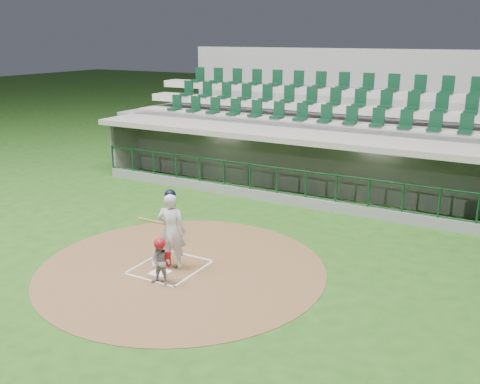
% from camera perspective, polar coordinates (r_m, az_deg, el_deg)
% --- Properties ---
extents(ground, '(120.00, 120.00, 0.00)m').
position_cam_1_polar(ground, '(13.93, -6.75, -7.56)').
color(ground, '#214C15').
rests_on(ground, ground).
extents(dirt_circle, '(7.20, 7.20, 0.01)m').
position_cam_1_polar(dirt_circle, '(13.62, -6.21, -8.09)').
color(dirt_circle, brown).
rests_on(dirt_circle, ground).
extents(home_plate, '(0.43, 0.43, 0.02)m').
position_cam_1_polar(home_plate, '(13.41, -8.52, -8.50)').
color(home_plate, white).
rests_on(home_plate, dirt_circle).
extents(batter_box_chalk, '(1.55, 1.80, 0.01)m').
position_cam_1_polar(batter_box_chalk, '(13.70, -7.49, -7.92)').
color(batter_box_chalk, white).
rests_on(batter_box_chalk, ground).
extents(dugout_structure, '(16.40, 3.70, 3.00)m').
position_cam_1_polar(dugout_structure, '(20.11, 6.47, 2.87)').
color(dugout_structure, slate).
rests_on(dugout_structure, ground).
extents(seating_deck, '(17.00, 6.72, 5.15)m').
position_cam_1_polar(seating_deck, '(22.85, 9.38, 5.57)').
color(seating_deck, slate).
rests_on(seating_deck, ground).
extents(batter, '(0.95, 0.97, 2.04)m').
position_cam_1_polar(batter, '(13.30, -7.33, -3.99)').
color(batter, silver).
rests_on(batter, dirt_circle).
extents(catcher, '(0.57, 0.46, 1.15)m').
position_cam_1_polar(catcher, '(12.63, -8.48, -7.33)').
color(catcher, '#99999E').
rests_on(catcher, dirt_circle).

